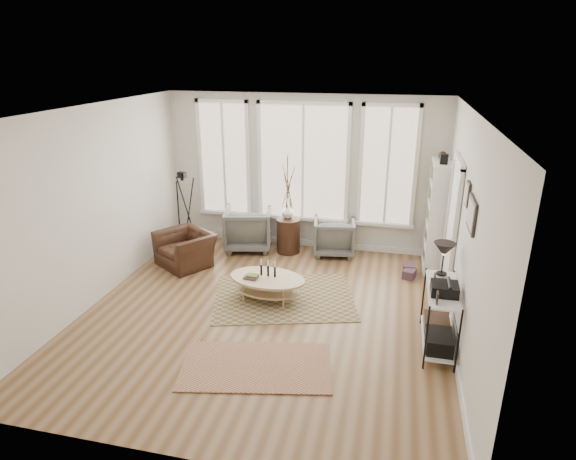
% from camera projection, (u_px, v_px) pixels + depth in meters
% --- Properties ---
extents(room, '(5.50, 5.54, 2.90)m').
position_uv_depth(room, '(266.00, 221.00, 6.55)').
color(room, olive).
rests_on(room, ground).
extents(bay_window, '(4.14, 0.12, 2.24)m').
position_uv_depth(bay_window, '(303.00, 165.00, 8.94)').
color(bay_window, tan).
rests_on(bay_window, ground).
extents(door, '(0.09, 1.06, 2.22)m').
position_uv_depth(door, '(452.00, 228.00, 7.14)').
color(door, white).
rests_on(door, ground).
extents(bookcase, '(0.31, 0.85, 2.06)m').
position_uv_depth(bookcase, '(437.00, 216.00, 8.21)').
color(bookcase, white).
rests_on(bookcase, ground).
extents(low_shelf, '(0.38, 1.08, 1.30)m').
position_uv_depth(low_shelf, '(440.00, 311.00, 6.07)').
color(low_shelf, white).
rests_on(low_shelf, ground).
extents(wall_art, '(0.04, 0.88, 0.44)m').
position_uv_depth(wall_art, '(470.00, 209.00, 5.58)').
color(wall_art, black).
rests_on(wall_art, ground).
extents(rug_main, '(2.47, 2.11, 0.01)m').
position_uv_depth(rug_main, '(284.00, 297.00, 7.48)').
color(rug_main, brown).
rests_on(rug_main, ground).
extents(rug_runner, '(1.96, 1.33, 0.01)m').
position_uv_depth(rug_runner, '(256.00, 366.00, 5.82)').
color(rug_runner, brown).
rests_on(rug_runner, ground).
extents(coffee_table, '(1.25, 0.86, 0.54)m').
position_uv_depth(coffee_table, '(267.00, 282.00, 7.33)').
color(coffee_table, tan).
rests_on(coffee_table, ground).
extents(armchair_left, '(1.05, 1.07, 0.81)m').
position_uv_depth(armchair_left, '(248.00, 228.00, 9.23)').
color(armchair_left, slate).
rests_on(armchair_left, ground).
extents(armchair_right, '(0.85, 0.86, 0.69)m').
position_uv_depth(armchair_right, '(334.00, 236.00, 9.00)').
color(armchair_right, slate).
rests_on(armchair_right, ground).
extents(side_table, '(0.44, 0.44, 1.84)m').
position_uv_depth(side_table, '(288.00, 207.00, 8.88)').
color(side_table, '#361E13').
rests_on(side_table, ground).
extents(vase, '(0.30, 0.30, 0.24)m').
position_uv_depth(vase, '(288.00, 212.00, 8.99)').
color(vase, silver).
rests_on(vase, side_table).
extents(accent_chair, '(1.22, 1.19, 0.60)m').
position_uv_depth(accent_chair, '(185.00, 249.00, 8.54)').
color(accent_chair, '#361E13').
rests_on(accent_chair, ground).
extents(tripod_camera, '(0.53, 0.53, 1.50)m').
position_uv_depth(tripod_camera, '(185.00, 214.00, 9.15)').
color(tripod_camera, black).
rests_on(tripod_camera, ground).
extents(book_stack_near, '(0.22, 0.27, 0.17)m').
position_uv_depth(book_stack_near, '(409.00, 268.00, 8.28)').
color(book_stack_near, maroon).
rests_on(book_stack_near, ground).
extents(book_stack_far, '(0.25, 0.28, 0.15)m').
position_uv_depth(book_stack_far, '(409.00, 274.00, 8.10)').
color(book_stack_far, maroon).
rests_on(book_stack_far, ground).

